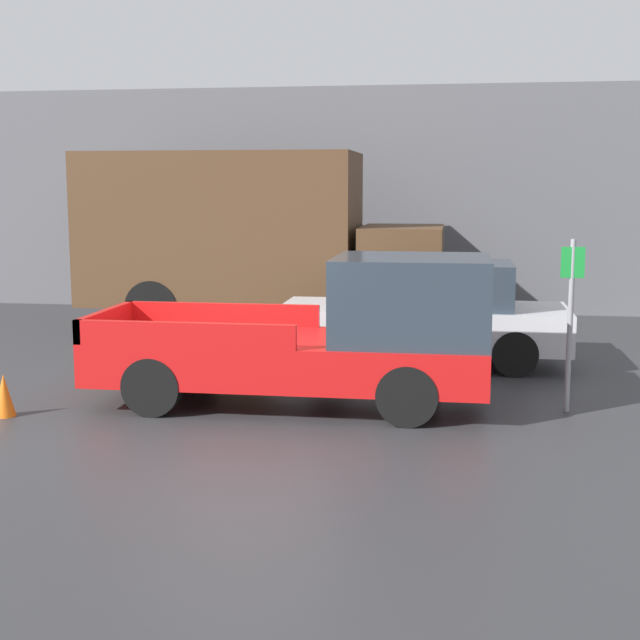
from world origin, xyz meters
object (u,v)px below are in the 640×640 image
pickup_truck (332,337)px  delivery_truck (245,235)px  car (426,313)px  traffic_cone (4,395)px  parking_sign (570,315)px

pickup_truck → delivery_truck: delivery_truck is taller
car → delivery_truck: delivery_truck is taller
delivery_truck → traffic_cone: bearing=-100.5°
pickup_truck → parking_sign: (3.12, 0.17, 0.34)m
pickup_truck → car: 3.33m
delivery_truck → traffic_cone: 7.88m
pickup_truck → traffic_cone: size_ratio=9.53×
parking_sign → traffic_cone: (-7.23, -1.36, -1.01)m
pickup_truck → car: (1.14, 3.12, -0.09)m
car → delivery_truck: 5.16m
car → traffic_cone: car is taller
pickup_truck → parking_sign: parking_sign is taller
car → delivery_truck: size_ratio=0.65×
car → pickup_truck: bearing=-110.1°
traffic_cone → pickup_truck: bearing=16.2°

